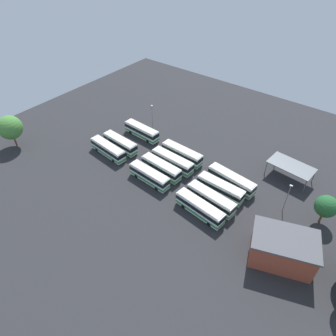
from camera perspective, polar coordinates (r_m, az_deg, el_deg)
The scene contains 18 objects.
ground_plane at distance 74.98m, azimuth -0.27°, elevation -0.30°, with size 107.93×107.93×0.00m, color #28282B.
bus_row0_slot0 at distance 80.12m, azimuth -11.20°, elevation 3.46°, with size 11.37×3.58×3.36m.
bus_row0_slot1 at distance 81.80m, azimuth -8.96°, elevation 4.62°, with size 10.85×3.24×3.36m.
bus_row0_slot3 at distance 85.97m, azimuth -4.96°, elevation 6.91°, with size 11.13×3.12×3.36m.
bus_row1_slot0 at distance 70.69m, azimuth -3.50°, elevation -1.45°, with size 10.75×3.13×3.36m.
bus_row1_slot1 at distance 72.76m, azimuth -1.28°, elevation 0.04°, with size 10.86×3.17×3.36m.
bus_row1_slot2 at distance 74.70m, azimuth 0.84°, elevation 1.29°, with size 11.48×3.04×3.36m.
bus_row1_slot3 at distance 77.19m, azimuth 2.64°, elevation 2.71°, with size 11.37×2.98×3.36m.
bus_row2_slot0 at distance 63.69m, azimuth 5.99°, elevation -7.47°, with size 11.46×3.74×3.36m.
bus_row2_slot1 at distance 65.76m, azimuth 8.08°, elevation -5.77°, with size 11.41×3.57×3.36m.
bus_row2_slot2 at distance 68.44m, azimuth 9.84°, elevation -3.78°, with size 10.97×2.86×3.36m.
bus_row2_slot3 at distance 70.90m, azimuth 11.80°, elevation -2.25°, with size 11.79×3.81×3.36m.
depot_building at distance 59.19m, azimuth 20.72°, elevation -14.00°, with size 13.22×10.95×5.92m.
maintenance_shelter at distance 75.92m, azimuth 22.15°, elevation 0.35°, with size 10.67×6.35×3.85m.
lamp_post_near_entrance at distance 66.74m, azimuth 21.44°, elevation -5.12°, with size 0.56×0.28×7.49m.
lamp_post_mid_lot at distance 87.00m, azimuth -2.98°, elevation 9.54°, with size 0.56×0.28×8.12m.
tree_northeast at distance 89.57m, azimuth -27.53°, elevation 6.75°, with size 6.30×6.30×9.03m.
tree_west_edge at distance 67.38m, azimuth 27.56°, elevation -6.40°, with size 4.47×4.47×6.83m.
Camera 1 is at (35.42, -44.93, 48.47)m, focal length 32.48 mm.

